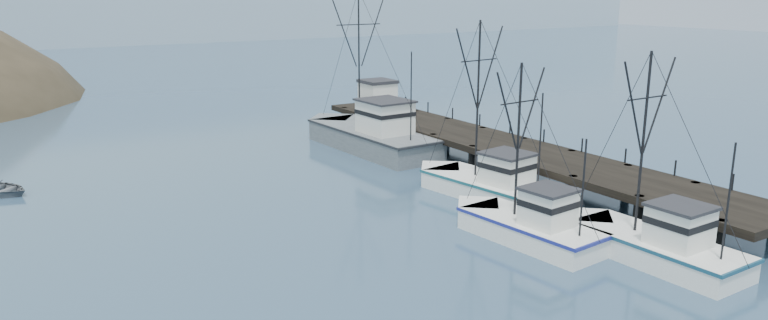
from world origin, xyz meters
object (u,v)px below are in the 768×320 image
trawler_near (650,244)px  pickup_truck (382,105)px  trawler_far (487,185)px  work_vessel (370,135)px  pier (499,146)px  trawler_mid (526,226)px  pier_shed (378,94)px

trawler_near → pickup_truck: size_ratio=2.06×
trawler_far → trawler_near: bearing=-90.1°
trawler_near → work_vessel: 28.82m
pier → trawler_mid: size_ratio=4.39×
trawler_far → pickup_truck: bearing=77.0°
trawler_far → pier_shed: (5.87, 23.53, 2.60)m
trawler_far → work_vessel: size_ratio=0.72×
pier → pickup_truck: pickup_truck is taller
trawler_far → pier_shed: bearing=76.0°
pier → pier_shed: bearing=89.8°
pier → pier_shed: pier_shed is taller
pier → trawler_near: size_ratio=4.04×
pier → work_vessel: size_ratio=2.65×
pier_shed → pickup_truck: 2.83m
pier → pier_shed: (0.07, 18.00, 1.73)m
trawler_near → trawler_far: bearing=89.9°
work_vessel → pier_shed: size_ratio=5.19×
trawler_near → work_vessel: (0.51, 28.82, 0.41)m
trawler_near → pickup_truck: trawler_near is taller
pier_shed → trawler_mid: bearing=-106.8°
trawler_mid → pier_shed: trawler_mid is taller
pickup_truck → trawler_mid: bearing=148.2°
trawler_mid → trawler_far: 8.18m
trawler_mid → trawler_far: size_ratio=0.84×
pier_shed → pickup_truck: bearing=-111.8°
trawler_near → pier: bearing=72.4°
trawler_mid → trawler_far: bearing=64.8°
trawler_far → pickup_truck: 21.63m
pier_shed → trawler_near: bearing=-99.2°
trawler_far → work_vessel: (0.49, 16.04, 0.41)m
trawler_mid → trawler_far: (3.49, 7.40, 0.00)m
pier_shed → work_vessel: bearing=-125.7°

